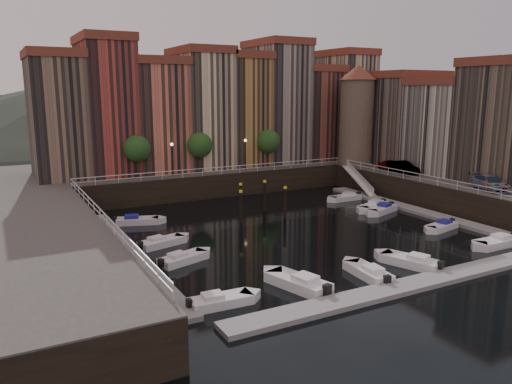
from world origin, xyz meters
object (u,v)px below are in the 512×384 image
boat_left_0 (219,301)px  car_a (393,166)px  gangway (359,179)px  boat_left_2 (182,259)px  car_c (490,184)px  boat_left_3 (161,242)px  car_b (403,168)px  mooring_pilings (258,201)px  corner_tower (357,114)px

boat_left_0 → car_a: 39.79m
gangway → boat_left_2: size_ratio=1.87×
boat_left_2 → car_c: bearing=-21.5°
boat_left_2 → boat_left_3: (-0.15, 4.99, 0.00)m
boat_left_2 → car_b: 34.56m
gangway → mooring_pilings: size_ratio=1.55×
gangway → mooring_pilings: (-17.55, -4.48, -0.27)m
gangway → boat_left_3: gangway is taller
mooring_pilings → boat_left_3: size_ratio=1.20×
car_b → mooring_pilings: bearing=-174.9°
mooring_pilings → car_c: car_c is taller
car_a → car_c: size_ratio=0.82×
corner_tower → mooring_pilings: bearing=-156.3°
gangway → car_c: 17.30m
mooring_pilings → boat_left_0: bearing=-124.5°
boat_left_0 → car_c: car_c is taller
boat_left_2 → car_c: 33.76m
corner_tower → gangway: bearing=-122.8°
gangway → car_b: (3.01, -4.78, 1.87)m
boat_left_2 → car_b: size_ratio=0.94×
gangway → boat_left_2: bearing=-153.8°
mooring_pilings → boat_left_2: mooring_pilings is taller
corner_tower → boat_left_2: bearing=-149.7°
boat_left_3 → car_a: bearing=-2.9°
gangway → car_b: size_ratio=1.75×
corner_tower → boat_left_0: corner_tower is taller
gangway → car_c: bearing=-77.9°
gangway → corner_tower: bearing=57.2°
car_a → corner_tower: bearing=89.5°
mooring_pilings → car_b: 20.68m
boat_left_0 → car_a: size_ratio=0.99×
boat_left_2 → car_c: size_ratio=0.84×
boat_left_3 → car_a: car_a is taller
corner_tower → boat_left_3: size_ratio=3.07×
boat_left_2 → corner_tower: bearing=12.4°
boat_left_2 → car_b: car_b is taller
car_c → corner_tower: bearing=111.8°
car_a → car_c: bearing=-91.7°
boat_left_2 → boat_left_0: bearing=-112.4°
car_a → car_c: car_c is taller
car_a → boat_left_0: bearing=-151.9°
gangway → car_b: car_b is taller
mooring_pilings → boat_left_3: mooring_pilings is taller
mooring_pilings → car_b: size_ratio=1.13×
car_b → car_a: bearing=88.9°
car_a → car_b: size_ratio=0.92×
mooring_pilings → boat_left_3: (-12.50, -5.22, -1.31)m
boat_left_0 → car_b: 38.62m
boat_left_0 → car_a: car_a is taller
mooring_pilings → boat_left_3: bearing=-157.3°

